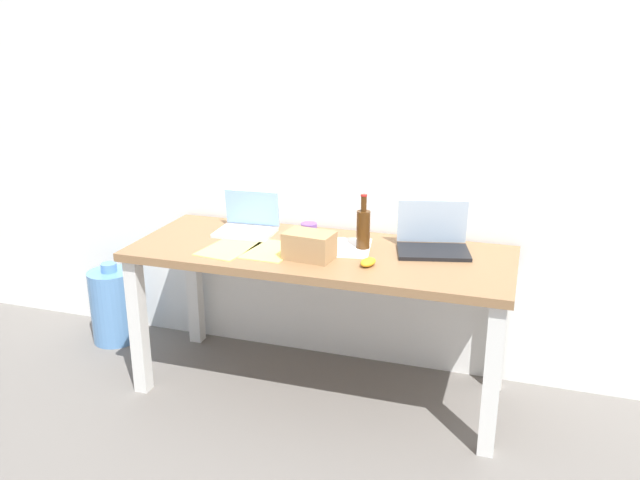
# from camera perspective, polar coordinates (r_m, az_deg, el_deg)

# --- Properties ---
(ground_plane) EXTENTS (8.00, 8.00, 0.00)m
(ground_plane) POSITION_cam_1_polar(r_m,az_deg,el_deg) (3.49, 0.00, -12.61)
(ground_plane) COLOR slate
(back_wall) EXTENTS (5.20, 0.08, 2.60)m
(back_wall) POSITION_cam_1_polar(r_m,az_deg,el_deg) (3.42, 2.14, 10.02)
(back_wall) COLOR white
(back_wall) RESTS_ON ground
(desk) EXTENTS (1.83, 0.70, 0.75)m
(desk) POSITION_cam_1_polar(r_m,az_deg,el_deg) (3.20, 0.00, -2.55)
(desk) COLOR olive
(desk) RESTS_ON ground
(laptop_left) EXTENTS (0.30, 0.24, 0.20)m
(laptop_left) POSITION_cam_1_polar(r_m,az_deg,el_deg) (3.44, -6.28, 1.36)
(laptop_left) COLOR silver
(laptop_left) RESTS_ON desk
(laptop_right) EXTENTS (0.38, 0.31, 0.23)m
(laptop_right) POSITION_cam_1_polar(r_m,az_deg,el_deg) (3.18, 9.71, -0.08)
(laptop_right) COLOR black
(laptop_right) RESTS_ON desk
(beer_bottle) EXTENTS (0.07, 0.07, 0.27)m
(beer_bottle) POSITION_cam_1_polar(r_m,az_deg,el_deg) (3.17, 3.75, 1.05)
(beer_bottle) COLOR #47280F
(beer_bottle) RESTS_ON desk
(computer_mouse) EXTENTS (0.08, 0.11, 0.03)m
(computer_mouse) POSITION_cam_1_polar(r_m,az_deg,el_deg) (2.97, 4.17, -1.91)
(computer_mouse) COLOR gold
(computer_mouse) RESTS_ON desk
(cardboard_box) EXTENTS (0.24, 0.17, 0.12)m
(cardboard_box) POSITION_cam_1_polar(r_m,az_deg,el_deg) (3.04, -0.92, -0.48)
(cardboard_box) COLOR tan
(cardboard_box) RESTS_ON desk
(coffee_mug) EXTENTS (0.08, 0.08, 0.09)m
(coffee_mug) POSITION_cam_1_polar(r_m,az_deg,el_deg) (3.27, -0.95, 0.65)
(coffee_mug) COLOR #724799
(coffee_mug) RESTS_ON desk
(paper_sheet_front_left) EXTENTS (0.25, 0.32, 0.00)m
(paper_sheet_front_left) POSITION_cam_1_polar(r_m,az_deg,el_deg) (3.21, -7.91, -0.74)
(paper_sheet_front_left) COLOR #F4E06B
(paper_sheet_front_left) RESTS_ON desk
(paper_yellow_folder) EXTENTS (0.22, 0.30, 0.00)m
(paper_yellow_folder) POSITION_cam_1_polar(r_m,az_deg,el_deg) (3.16, -4.26, -0.91)
(paper_yellow_folder) COLOR #F4E06B
(paper_yellow_folder) RESTS_ON desk
(paper_sheet_near_back) EXTENTS (0.26, 0.33, 0.00)m
(paper_sheet_near_back) POSITION_cam_1_polar(r_m,az_deg,el_deg) (3.20, 2.45, -0.64)
(paper_sheet_near_back) COLOR white
(paper_sheet_near_back) RESTS_ON desk
(water_cooler_jug) EXTENTS (0.26, 0.26, 0.48)m
(water_cooler_jug) POSITION_cam_1_polar(r_m,az_deg,el_deg) (4.06, -17.42, -5.42)
(water_cooler_jug) COLOR #598CC6
(water_cooler_jug) RESTS_ON ground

